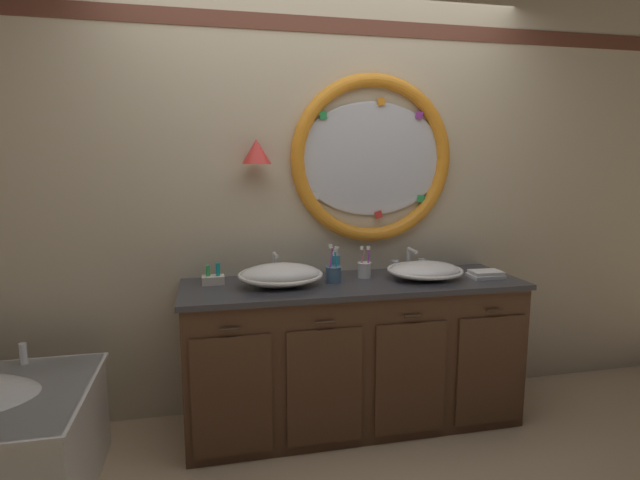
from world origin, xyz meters
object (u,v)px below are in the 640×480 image
sink_basin_left (281,275)px  sink_basin_right (425,270)px  soap_dispenser (335,266)px  toothbrush_holder_left (333,273)px  toothbrush_holder_right (364,269)px  toiletry_basket (213,279)px  folded_hand_towel (486,274)px

sink_basin_left → sink_basin_right: sink_basin_left is taller
sink_basin_right → soap_dispenser: bearing=163.8°
sink_basin_right → toothbrush_holder_left: 0.55m
sink_basin_left → toothbrush_holder_right: (0.52, 0.11, -0.01)m
sink_basin_right → toothbrush_holder_right: toothbrush_holder_right is taller
toothbrush_holder_right → toiletry_basket: (-0.88, 0.03, -0.02)m
toothbrush_holder_left → toiletry_basket: size_ratio=1.81×
sink_basin_right → toothbrush_holder_right: 0.35m
toothbrush_holder_left → toothbrush_holder_right: bearing=19.2°
soap_dispenser → toiletry_basket: 0.71m
sink_basin_left → soap_dispenser: soap_dispenser is taller
sink_basin_left → folded_hand_towel: size_ratio=2.39×
sink_basin_left → toothbrush_holder_left: toothbrush_holder_left is taller
sink_basin_left → folded_hand_towel: sink_basin_left is taller
folded_hand_towel → sink_basin_right: bearing=172.2°
sink_basin_right → toiletry_basket: bearing=173.4°
toothbrush_holder_right → toiletry_basket: toothbrush_holder_right is taller
toothbrush_holder_right → sink_basin_left: bearing=-168.3°
toothbrush_holder_right → soap_dispenser: toothbrush_holder_right is taller
sink_basin_right → soap_dispenser: (-0.51, 0.15, 0.02)m
sink_basin_left → toiletry_basket: 0.39m
folded_hand_towel → toiletry_basket: size_ratio=1.59×
sink_basin_right → folded_hand_towel: sink_basin_right is taller
sink_basin_right → toiletry_basket: (-1.21, 0.14, -0.02)m
sink_basin_right → toothbrush_holder_left: size_ratio=1.99×
toothbrush_holder_left → sink_basin_right: bearing=-3.6°
sink_basin_left → toothbrush_holder_left: bearing=6.3°
soap_dispenser → folded_hand_towel: 0.90m
sink_basin_right → toothbrush_holder_right: bearing=162.5°
folded_hand_towel → toiletry_basket: 1.59m
sink_basin_left → toiletry_basket: sink_basin_left is taller
soap_dispenser → folded_hand_towel: soap_dispenser is taller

